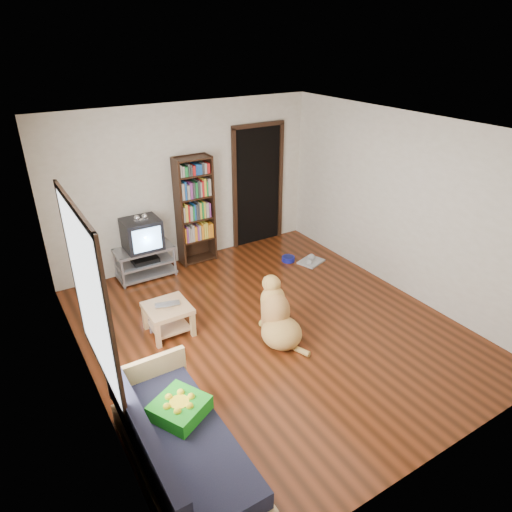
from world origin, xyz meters
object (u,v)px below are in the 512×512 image
dog_bowl (288,259)px  crt_tv (141,233)px  laptop (168,306)px  bookshelf (195,205)px  tv_stand (145,261)px  sofa (179,449)px  dog (277,317)px  coffee_table (168,314)px  green_cushion (180,408)px  grey_rag (311,262)px

dog_bowl → crt_tv: (-2.25, 0.78, 0.70)m
laptop → bookshelf: 2.20m
tv_stand → crt_tv: crt_tv is taller
laptop → sofa: 2.12m
tv_stand → dog: 2.60m
sofa → coffee_table: bearing=70.6°
sofa → coffee_table: size_ratio=3.27×
green_cushion → grey_rag: green_cushion is taller
crt_tv → bookshelf: bookshelf is taller
crt_tv → coffee_table: crt_tv is taller
grey_rag → sofa: size_ratio=0.22×
dog_bowl → laptop: bearing=-160.7°
green_cushion → crt_tv: (0.85, 3.43, 0.25)m
crt_tv → laptop: bearing=-98.9°
laptop → dog_bowl: (2.51, 0.88, -0.37)m
laptop → coffee_table: 0.14m
tv_stand → bookshelf: size_ratio=0.50×
bookshelf → green_cushion: bearing=-117.2°
laptop → sofa: size_ratio=0.17×
dog_bowl → tv_stand: bearing=161.3°
dog → crt_tv: bearing=109.7°
laptop → coffee_table: bearing=104.6°
bookshelf → dog: bearing=-91.5°
crt_tv → dog: crt_tv is taller
bookshelf → coffee_table: 2.21m
tv_stand → dog_bowl: bearing=-18.7°
laptop → grey_rag: bearing=27.2°
bookshelf → crt_tv: bearing=-175.7°
dog_bowl → bookshelf: (-1.30, 0.85, 0.96)m
coffee_table → bookshelf: bearing=54.6°
dog_bowl → dog: (-1.37, -1.68, 0.26)m
bookshelf → sofa: (-1.92, -3.72, -0.74)m
coffee_table → dog: size_ratio=0.55×
green_cushion → crt_tv: size_ratio=0.75×
grey_rag → bookshelf: bookshelf is taller
green_cushion → dog: 1.99m
green_cushion → sofa: bearing=-147.1°
dog → grey_rag: bearing=40.6°
crt_tv → sofa: 3.81m
green_cushion → laptop: (0.59, 1.77, -0.08)m
green_cushion → grey_rag: bearing=7.4°
tv_stand → dog: dog is taller
bookshelf → dog: bookshelf is taller
crt_tv → green_cushion: bearing=-103.9°
tv_stand → sofa: sofa is taller
tv_stand → coffee_table: 1.63m
coffee_table → green_cushion: bearing=-108.1°
crt_tv → coffee_table: 1.72m
crt_tv → dog_bowl: bearing=-19.2°
dog_bowl → sofa: 4.32m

